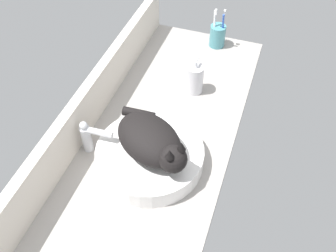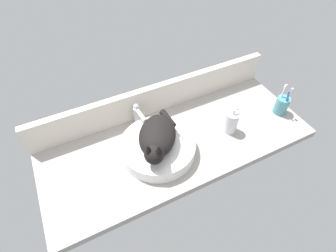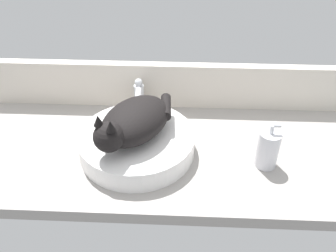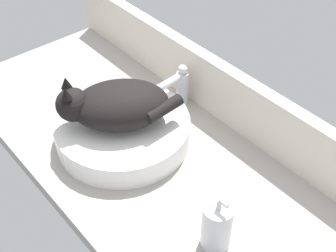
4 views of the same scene
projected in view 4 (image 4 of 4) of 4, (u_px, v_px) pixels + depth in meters
ground_plane at (157, 165)px, 123.49cm from camera, size 137.45×54.78×4.00cm
backsplash_panel at (228, 96)px, 128.77cm from camera, size 137.45×3.60×16.94cm
sink_basin at (123, 130)px, 125.68cm from camera, size 36.24×36.24×6.82cm
cat at (115, 105)px, 119.34cm from camera, size 27.54×30.20×14.00cm
faucet at (179, 85)px, 134.22cm from camera, size 3.60×11.85×13.60cm
soap_dispenser at (217, 226)px, 99.27cm from camera, size 6.58×6.58×15.39cm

